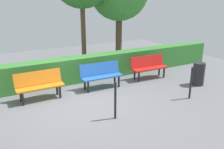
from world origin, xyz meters
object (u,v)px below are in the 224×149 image
object	(u,v)px
bench_red	(149,66)
bench_blue	(101,74)
bench_orange	(39,84)
trash_bin	(199,74)

from	to	relation	value
bench_red	bench_blue	bearing A→B (deg)	3.47
bench_orange	bench_blue	bearing A→B (deg)	178.43
bench_blue	bench_orange	bearing A→B (deg)	0.41
bench_orange	trash_bin	size ratio (longest dim) A/B	1.75
bench_red	bench_blue	distance (m)	2.04
bench_blue	bench_orange	distance (m)	2.06
bench_blue	bench_orange	world-z (taller)	same
bench_red	trash_bin	world-z (taller)	bench_red
bench_red	bench_blue	size ratio (longest dim) A/B	1.01
bench_blue	bench_orange	size ratio (longest dim) A/B	1.03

